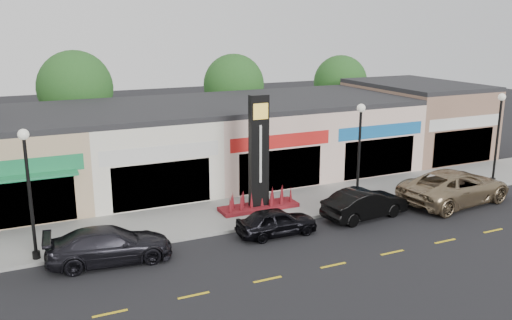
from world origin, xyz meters
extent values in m
plane|color=black|center=(0.00, 0.00, 0.00)|extent=(120.00, 120.00, 0.00)
cube|color=gray|center=(0.00, 4.35, 0.07)|extent=(52.00, 4.30, 0.15)
cube|color=gray|center=(0.00, 2.10, 0.07)|extent=(52.00, 0.20, 0.15)
cube|color=tan|center=(-8.50, 11.50, 2.25)|extent=(7.00, 10.00, 4.50)
cube|color=#262628|center=(-8.50, 11.50, 4.65)|extent=(7.00, 10.00, 0.30)
cube|color=black|center=(-8.50, 6.55, 1.40)|extent=(5.25, 0.10, 2.40)
cube|color=#1C824C|center=(-8.50, 6.55, 3.10)|extent=(6.30, 0.12, 0.80)
cube|color=#1C824C|center=(-8.50, 6.10, 2.70)|extent=(5.60, 0.90, 0.12)
cube|color=silver|center=(-1.50, 11.50, 2.25)|extent=(7.00, 10.00, 4.50)
cube|color=#262628|center=(-1.50, 11.50, 4.65)|extent=(7.00, 10.00, 0.30)
cube|color=black|center=(-1.50, 6.55, 1.40)|extent=(5.25, 0.10, 2.40)
cube|color=silver|center=(-1.50, 6.55, 3.10)|extent=(6.30, 0.12, 0.80)
cube|color=beige|center=(5.50, 11.50, 2.25)|extent=(7.00, 10.00, 4.50)
cube|color=#262628|center=(5.50, 11.50, 4.65)|extent=(7.00, 10.00, 0.30)
cube|color=black|center=(5.50, 6.55, 1.40)|extent=(5.25, 0.10, 2.40)
cube|color=red|center=(5.50, 6.55, 3.10)|extent=(6.30, 0.12, 0.80)
cube|color=beige|center=(12.50, 11.50, 2.25)|extent=(7.00, 10.00, 4.50)
cube|color=#262628|center=(12.50, 11.50, 4.65)|extent=(7.00, 10.00, 0.30)
cube|color=black|center=(12.50, 6.55, 1.40)|extent=(5.25, 0.10, 2.40)
cube|color=#1864AA|center=(12.50, 6.55, 3.10)|extent=(6.30, 0.12, 0.80)
cube|color=#89644F|center=(19.50, 11.50, 2.50)|extent=(7.00, 10.00, 5.00)
cube|color=#262628|center=(19.50, 11.50, 5.15)|extent=(7.00, 10.00, 0.30)
cube|color=black|center=(19.50, 6.55, 1.40)|extent=(5.25, 0.10, 2.40)
cube|color=silver|center=(19.50, 6.55, 3.10)|extent=(6.30, 0.12, 0.80)
cylinder|color=#382619|center=(-4.00, 19.50, 1.57)|extent=(0.36, 0.36, 3.15)
sphere|color=#19501B|center=(-4.00, 19.50, 5.23)|extent=(5.20, 5.20, 5.20)
cylinder|color=#382619|center=(8.00, 19.50, 1.49)|extent=(0.36, 0.36, 2.97)
sphere|color=#19501B|center=(8.00, 19.50, 4.89)|extent=(4.80, 4.80, 4.80)
cylinder|color=#382619|center=(18.00, 19.50, 1.40)|extent=(0.36, 0.36, 2.80)
sphere|color=#19501B|center=(18.00, 19.50, 4.64)|extent=(4.60, 4.60, 4.60)
cylinder|color=black|center=(-8.00, 2.50, 0.30)|extent=(0.32, 0.32, 0.30)
cylinder|color=black|center=(-8.00, 2.50, 2.80)|extent=(0.14, 0.14, 5.00)
sphere|color=silver|center=(-8.00, 2.50, 5.40)|extent=(0.44, 0.44, 0.44)
cylinder|color=black|center=(8.00, 2.50, 0.30)|extent=(0.32, 0.32, 0.30)
cylinder|color=black|center=(8.00, 2.50, 2.80)|extent=(0.14, 0.14, 5.00)
sphere|color=silver|center=(8.00, 2.50, 5.40)|extent=(0.44, 0.44, 0.44)
cylinder|color=black|center=(18.00, 2.50, 0.30)|extent=(0.32, 0.32, 0.30)
cylinder|color=black|center=(18.00, 2.50, 2.80)|extent=(0.14, 0.14, 5.00)
sphere|color=silver|center=(18.00, 2.50, 5.40)|extent=(0.44, 0.44, 0.44)
cube|color=#5F1110|center=(3.00, 4.20, 0.25)|extent=(4.20, 1.30, 0.20)
cube|color=black|center=(3.00, 4.20, 3.15)|extent=(1.00, 0.40, 6.00)
cube|color=yellow|center=(3.00, 3.98, 5.35)|extent=(0.80, 0.05, 0.80)
cube|color=silver|center=(3.00, 3.98, 3.15)|extent=(0.12, 0.04, 3.00)
imported|color=black|center=(-5.22, 1.20, 0.74)|extent=(2.53, 5.28, 1.48)
imported|color=black|center=(2.38, 0.91, 0.65)|extent=(1.61, 3.85, 1.30)
imported|color=black|center=(7.48, 1.07, 0.75)|extent=(2.08, 4.72, 1.51)
imported|color=#957F5F|center=(13.39, 0.95, 0.92)|extent=(3.81, 6.96, 1.85)
camera|label=1|loc=(-8.46, -20.19, 9.67)|focal=38.00mm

